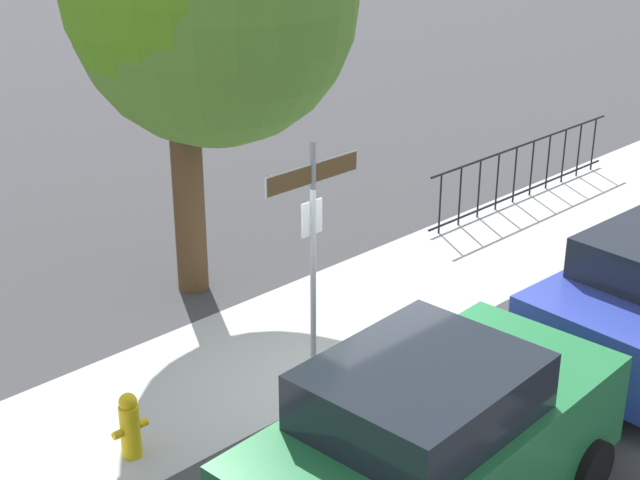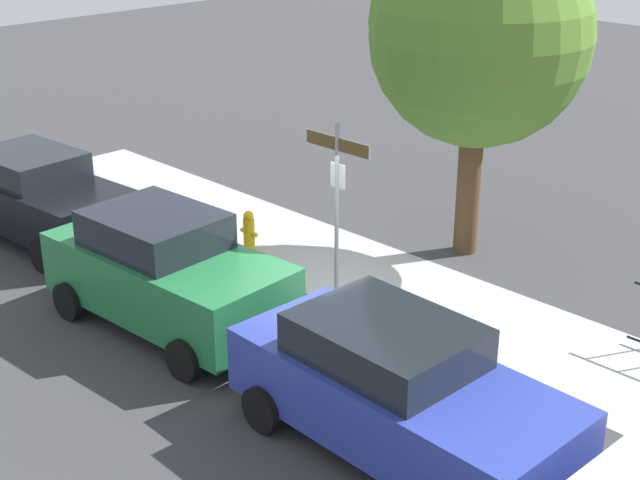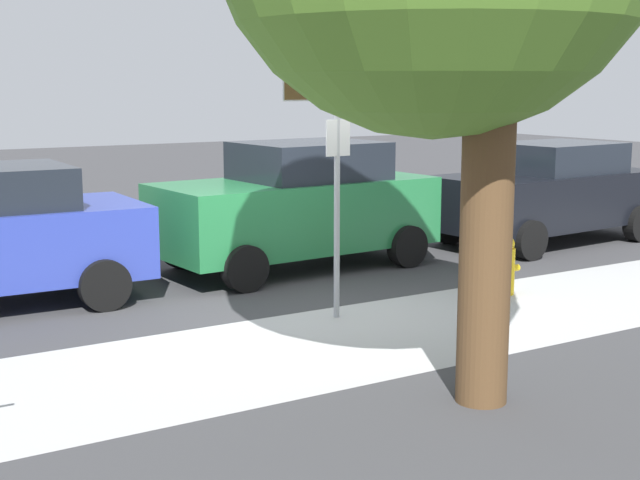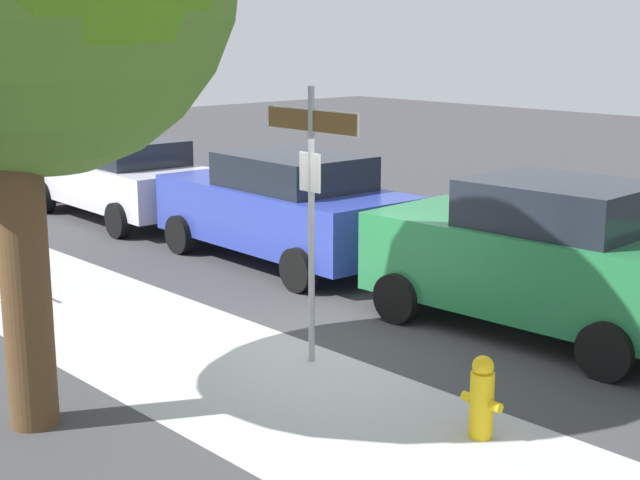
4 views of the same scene
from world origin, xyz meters
The scene contains 8 objects.
ground_plane centered at (0.00, 0.00, 0.00)m, with size 60.00×60.00×0.00m, color #38383A.
sidewalk_strip centered at (2.00, 1.30, 0.00)m, with size 24.00×2.60×0.00m, color #A5A6A5.
street_sign centered at (-0.17, 0.40, 2.10)m, with size 1.43×0.07×3.05m.
shade_tree centered at (0.53, 3.11, 4.40)m, with size 3.94×3.83×6.42m.
car_black centered at (-6.05, -1.94, 0.89)m, with size 4.33×2.28×1.74m.
car_green centered at (-1.25, -2.36, 0.95)m, with size 4.30×2.28×1.89m.
car_blue centered at (3.55, -2.35, 0.89)m, with size 4.58×2.20×1.75m.
fire_hydrant centered at (-2.70, 0.60, 0.38)m, with size 0.42×0.22×0.78m.
Camera 2 is at (9.74, -9.89, 6.96)m, focal length 51.16 mm.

